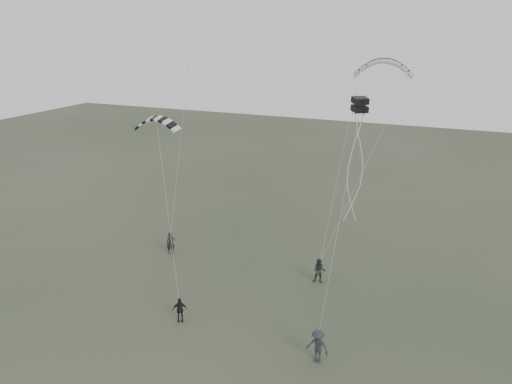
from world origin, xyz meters
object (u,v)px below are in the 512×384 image
at_px(flyer_far, 318,346).
at_px(kite_striped, 157,118).
at_px(flyer_left, 171,243).
at_px(kite_pale_large, 384,61).
at_px(kite_box, 360,105).
at_px(flyer_center, 180,310).
at_px(flyer_right, 319,271).

relative_size(flyer_far, kite_striped, 0.63).
distance_m(flyer_left, kite_pale_large, 21.39).
distance_m(flyer_left, kite_box, 20.01).
relative_size(flyer_center, flyer_far, 0.80).
distance_m(flyer_right, kite_striped, 15.35).
distance_m(flyer_center, kite_box, 16.24).
bearing_deg(kite_box, kite_pale_large, 56.57).
bearing_deg(flyer_center, flyer_far, -34.35).
xyz_separation_m(kite_pale_large, kite_striped, (-12.65, -10.74, -3.30)).
bearing_deg(flyer_right, flyer_far, -83.62).
xyz_separation_m(flyer_right, kite_box, (2.88, -4.09, 12.46)).
relative_size(kite_pale_large, kite_striped, 1.40).
distance_m(flyer_center, kite_striped, 12.32).
bearing_deg(kite_pale_large, kite_box, -94.38).
bearing_deg(flyer_left, flyer_far, -58.09).
bearing_deg(kite_box, flyer_left, 128.26).
relative_size(flyer_center, kite_pale_large, 0.36).
height_order(flyer_right, kite_box, kite_box).
bearing_deg(kite_pale_large, kite_striped, -147.15).
height_order(flyer_center, flyer_far, flyer_far).
xyz_separation_m(flyer_left, kite_box, (15.11, -4.11, 12.45)).
height_order(kite_pale_large, kite_striped, kite_pale_large).
xyz_separation_m(flyer_right, flyer_far, (2.33, -8.56, 0.06)).
bearing_deg(kite_striped, flyer_left, 113.78).
distance_m(flyer_right, kite_pale_large, 15.90).
distance_m(flyer_right, flyer_center, 10.39).
bearing_deg(flyer_center, kite_pale_large, 28.76).
distance_m(flyer_left, flyer_far, 16.91).
bearing_deg(kite_box, flyer_right, 88.63).
distance_m(flyer_center, flyer_far, 8.94).
bearing_deg(flyer_left, kite_striped, -90.44).
bearing_deg(flyer_left, flyer_right, -27.67).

